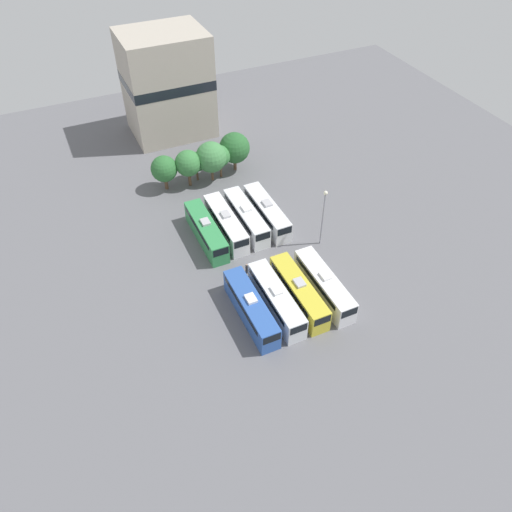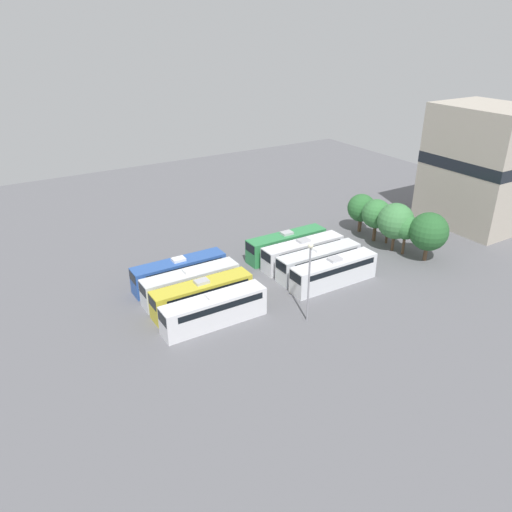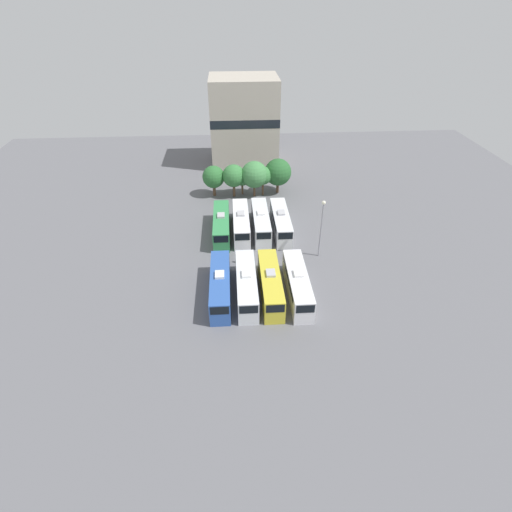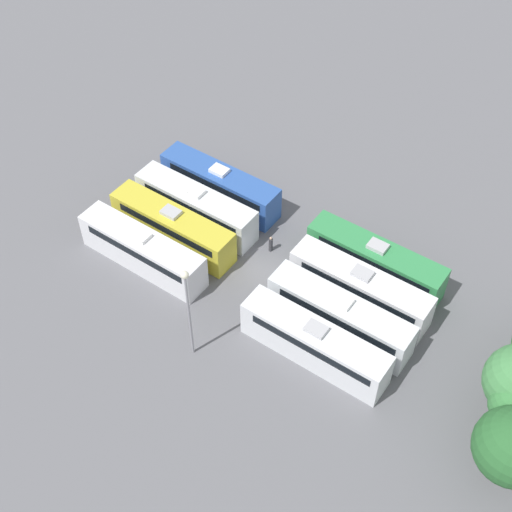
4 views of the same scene
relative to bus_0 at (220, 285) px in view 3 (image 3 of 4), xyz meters
name	(u,v)px [view 3 (image 3 of 4)]	position (x,y,z in m)	size (l,w,h in m)	color
ground_plane	(255,260)	(5.17, 8.20, -1.85)	(125.14, 125.14, 0.00)	slate
bus_0	(220,285)	(0.00, 0.00, 0.00)	(2.64, 12.03, 3.73)	#2D56A8
bus_1	(246,284)	(3.51, -0.05, 0.00)	(2.64, 12.03, 3.73)	silver
bus_2	(270,283)	(6.74, -0.09, 0.00)	(2.64, 12.03, 3.73)	gold
bus_3	(298,283)	(10.36, -0.39, 0.00)	(2.64, 12.03, 3.73)	silver
bus_4	(221,224)	(0.07, 16.31, 0.00)	(2.64, 12.03, 3.73)	#338C4C
bus_5	(241,222)	(3.38, 16.72, 0.00)	(2.64, 12.03, 3.73)	silver
bus_6	(261,221)	(6.74, 16.83, 0.00)	(2.64, 12.03, 3.73)	silver
bus_7	(281,221)	(10.11, 16.61, 0.00)	(2.64, 12.03, 3.73)	silver
worker_person	(239,259)	(2.73, 7.53, -1.09)	(0.36, 0.36, 1.64)	#333338
light_pole	(322,221)	(15.12, 8.70, 4.39)	(0.60, 0.60, 9.46)	gray
tree_0	(214,177)	(-1.47, 31.46, 2.05)	(4.36, 4.36, 6.11)	brown
tree_1	(234,176)	(2.47, 30.80, 2.45)	(4.37, 4.37, 6.52)	brown
tree_2	(242,177)	(4.15, 31.74, 1.73)	(3.36, 3.36, 5.29)	brown
tree_3	(254,175)	(6.49, 30.63, 2.69)	(5.18, 5.18, 7.14)	brown
tree_4	(263,176)	(8.19, 30.97, 2.28)	(3.56, 3.56, 5.94)	brown
tree_5	(278,172)	(11.28, 32.04, 2.47)	(5.30, 5.30, 6.98)	brown
depot_building	(244,121)	(5.38, 49.72, 7.68)	(14.98, 12.15, 18.91)	#B2A899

